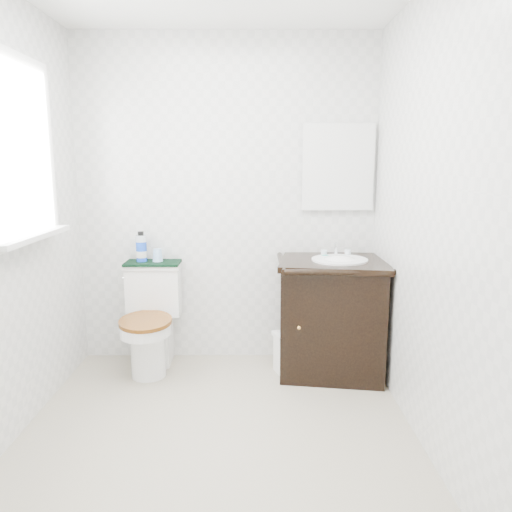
{
  "coord_description": "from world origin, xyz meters",
  "views": [
    {
      "loc": [
        0.21,
        -2.49,
        1.49
      ],
      "look_at": [
        0.22,
        0.75,
        0.88
      ],
      "focal_mm": 35.0,
      "sensor_mm": 36.0,
      "label": 1
    }
  ],
  "objects_px": {
    "trash_bin": "(289,352)",
    "mouthwash_bottle": "(141,248)",
    "vanity": "(333,313)",
    "cup": "(158,255)",
    "toilet": "(152,324)"
  },
  "relations": [
    {
      "from": "trash_bin",
      "to": "cup",
      "type": "xyz_separation_m",
      "value": [
        -0.96,
        0.21,
        0.67
      ]
    },
    {
      "from": "toilet",
      "to": "trash_bin",
      "type": "distance_m",
      "value": 1.01
    },
    {
      "from": "cup",
      "to": "vanity",
      "type": "bearing_deg",
      "value": -9.01
    },
    {
      "from": "trash_bin",
      "to": "mouthwash_bottle",
      "type": "bearing_deg",
      "value": 168.55
    },
    {
      "from": "vanity",
      "to": "mouthwash_bottle",
      "type": "distance_m",
      "value": 1.47
    },
    {
      "from": "trash_bin",
      "to": "mouthwash_bottle",
      "type": "distance_m",
      "value": 1.31
    },
    {
      "from": "vanity",
      "to": "mouthwash_bottle",
      "type": "bearing_deg",
      "value": 171.63
    },
    {
      "from": "vanity",
      "to": "cup",
      "type": "height_order",
      "value": "vanity"
    },
    {
      "from": "toilet",
      "to": "trash_bin",
      "type": "relative_size",
      "value": 2.56
    },
    {
      "from": "trash_bin",
      "to": "mouthwash_bottle",
      "type": "relative_size",
      "value": 1.32
    },
    {
      "from": "vanity",
      "to": "trash_bin",
      "type": "relative_size",
      "value": 3.13
    },
    {
      "from": "toilet",
      "to": "cup",
      "type": "distance_m",
      "value": 0.5
    },
    {
      "from": "toilet",
      "to": "mouthwash_bottle",
      "type": "xyz_separation_m",
      "value": [
        -0.08,
        0.14,
        0.54
      ]
    },
    {
      "from": "vanity",
      "to": "mouthwash_bottle",
      "type": "relative_size",
      "value": 4.15
    },
    {
      "from": "cup",
      "to": "toilet",
      "type": "bearing_deg",
      "value": -104.69
    }
  ]
}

